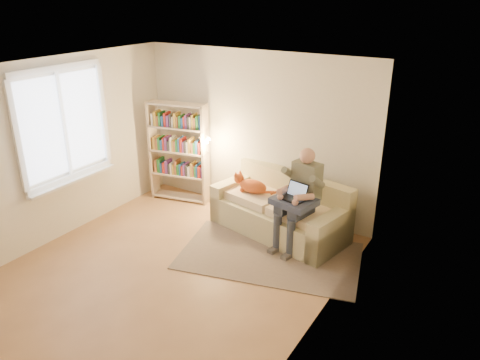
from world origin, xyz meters
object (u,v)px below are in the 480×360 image
Objects in this scene: person at (300,193)px; cat at (251,185)px; laptop at (294,194)px; sofa at (281,212)px; bookshelf at (179,147)px.

person is 2.07× the size of cat.
laptop is at bearing -94.44° from person.
cat is at bearing 178.54° from person.
laptop is at bearing -32.20° from sofa.
bookshelf is at bearing -174.87° from cat.
laptop is at bearing -8.96° from cat.
bookshelf is at bearing -177.39° from person.
bookshelf is at bearing -172.46° from sofa.
person is at bearing -1.46° from cat.
person is 0.96m from cat.
laptop is at bearing -24.26° from bookshelf.
sofa is 1.51× the size of person.
person reaches higher than sofa.
bookshelf is (-2.43, 0.40, 0.14)m from person.
sofa is 2.13m from bookshelf.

